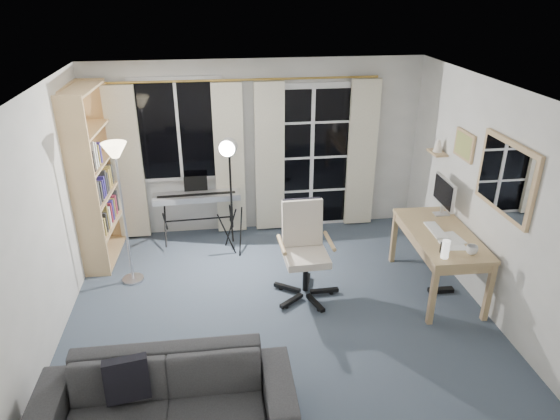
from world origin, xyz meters
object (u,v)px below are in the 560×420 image
at_px(studio_light, 229,161).
at_px(torchiere_lamp, 118,172).
at_px(keyboard_piano, 197,198).
at_px(monitor, 444,193).
at_px(bookshelf, 90,182).
at_px(sofa, 164,392).
at_px(office_chair, 304,241).
at_px(desk, 440,240).
at_px(mug, 472,249).

bearing_deg(studio_light, torchiere_lamp, -142.46).
relative_size(keyboard_piano, monitor, 2.22).
relative_size(bookshelf, monitor, 4.19).
xyz_separation_m(torchiere_lamp, sofa, (0.57, -2.30, -0.99)).
bearing_deg(sofa, bookshelf, 110.12).
height_order(torchiere_lamp, monitor, torchiere_lamp).
xyz_separation_m(torchiere_lamp, studio_light, (1.23, 0.50, -0.10)).
distance_m(office_chair, desk, 1.55).
distance_m(keyboard_piano, studio_light, 0.91).
relative_size(desk, monitor, 2.63).
height_order(torchiere_lamp, office_chair, torchiere_lamp).
height_order(torchiere_lamp, studio_light, torchiere_lamp).
bearing_deg(torchiere_lamp, mug, -17.48).
bearing_deg(monitor, bookshelf, 170.63).
distance_m(torchiere_lamp, mug, 3.86).
xyz_separation_m(office_chair, monitor, (1.73, 0.29, 0.36)).
bearing_deg(studio_light, bookshelf, -169.00).
bearing_deg(sofa, mug, 21.22).
relative_size(monitor, mug, 4.40).
relative_size(keyboard_piano, mug, 9.78).
height_order(studio_light, desk, studio_light).
bearing_deg(sofa, studio_light, 77.30).
bearing_deg(monitor, sofa, -144.54).
height_order(keyboard_piano, monitor, monitor).
bearing_deg(desk, torchiere_lamp, 171.42).
bearing_deg(desk, bookshelf, 164.08).
bearing_deg(bookshelf, keyboard_piano, 16.72).
distance_m(bookshelf, studio_light, 1.73).
distance_m(desk, mug, 0.53).
xyz_separation_m(keyboard_piano, desk, (2.75, -1.59, 0.00)).
distance_m(keyboard_piano, desk, 3.17).
bearing_deg(sofa, keyboard_piano, 86.70).
height_order(keyboard_piano, mug, keyboard_piano).
xyz_separation_m(desk, monitor, (0.20, 0.45, 0.37)).
bearing_deg(keyboard_piano, monitor, -23.57).
relative_size(bookshelf, office_chair, 2.01).
relative_size(torchiere_lamp, office_chair, 1.57).
relative_size(keyboard_piano, studio_light, 0.73).
relative_size(office_chair, desk, 0.79).
height_order(desk, sofa, sofa).
bearing_deg(bookshelf, studio_light, -1.65).
bearing_deg(desk, monitor, 68.17).
bearing_deg(keyboard_piano, studio_light, -47.82).
xyz_separation_m(desk, mug, (0.10, -0.50, 0.15)).
bearing_deg(bookshelf, monitor, -8.20).
bearing_deg(torchiere_lamp, monitor, -2.99).
bearing_deg(studio_light, desk, -10.74).
height_order(office_chair, monitor, monitor).
xyz_separation_m(keyboard_piano, studio_light, (0.44, -0.45, 0.65)).
distance_m(torchiere_lamp, desk, 3.67).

